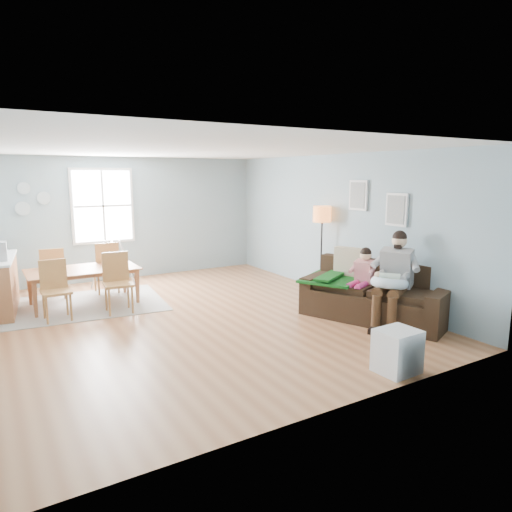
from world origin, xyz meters
TOP-DOWN VIEW (x-y plane):
  - room at (0.00, 0.00)m, footprint 8.40×9.40m
  - window at (-0.60, 3.46)m, footprint 1.32×0.08m
  - pictures at (2.97, -1.05)m, footprint 0.05×1.34m
  - wall_plates at (-2.00, 3.47)m, footprint 0.67×0.02m
  - sofa at (2.51, -1.57)m, footprint 1.76×2.45m
  - green_throw at (2.14, -0.92)m, footprint 1.32×1.26m
  - beige_pillow at (2.50, -0.94)m, footprint 0.36×0.54m
  - father at (2.51, -1.93)m, footprint 1.08×0.82m
  - nursing_pillow at (2.35, -1.99)m, footprint 0.76×0.75m
  - infant at (2.33, -1.96)m, footprint 0.30×0.36m
  - toddler at (2.35, -1.41)m, footprint 0.62×0.46m
  - floor_lamp at (2.77, 0.16)m, footprint 0.35×0.35m
  - storage_cube at (1.20, -3.20)m, footprint 0.48×0.43m
  - rug at (-1.40, 1.68)m, footprint 2.86×2.28m
  - dining_table at (-1.40, 1.68)m, footprint 1.88×1.06m
  - chair_sw at (-1.95, 1.07)m, footprint 0.44×0.44m
  - chair_se at (-0.98, 0.98)m, footprint 0.50×0.50m
  - chair_nw at (-1.82, 2.39)m, footprint 0.48×0.48m
  - chair_ne at (-0.85, 2.29)m, footprint 0.48×0.48m
  - counter at (-2.70, 1.98)m, footprint 0.69×1.73m
  - baby_swing at (-0.54, 3.10)m, footprint 1.11×1.12m

SIDE VIEW (x-z plane):
  - rug at x=-1.40m, z-range 0.00..0.01m
  - storage_cube at x=1.20m, z-range 0.00..0.52m
  - sofa at x=2.51m, z-range -0.13..0.78m
  - dining_table at x=-1.40m, z-range 0.00..0.66m
  - baby_swing at x=-0.54m, z-range -0.05..0.88m
  - counter at x=-2.70m, z-range 0.01..0.95m
  - chair_sw at x=-1.95m, z-range 0.07..1.04m
  - chair_nw at x=-1.82m, z-range 0.07..1.05m
  - green_throw at x=2.14m, z-range 0.56..0.60m
  - chair_se at x=-0.98m, z-range 0.08..1.09m
  - chair_ne at x=-0.85m, z-range 0.08..1.10m
  - nursing_pillow at x=2.35m, z-range 0.59..0.82m
  - toddler at x=2.35m, z-range 0.31..1.23m
  - father at x=2.51m, z-range 0.05..1.51m
  - infant at x=2.33m, z-range 0.71..0.86m
  - beige_pillow at x=2.50m, z-range 0.56..1.08m
  - floor_lamp at x=2.77m, z-range 0.56..2.28m
  - window at x=-0.60m, z-range 0.84..2.46m
  - wall_plates at x=-2.00m, z-range 1.50..2.16m
  - pictures at x=2.97m, z-range 1.48..2.22m
  - room at x=0.00m, z-range 0.47..4.37m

